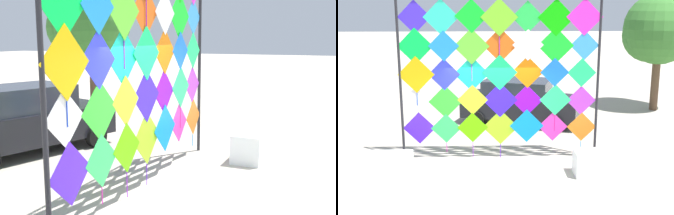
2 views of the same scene
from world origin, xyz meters
The scene contains 5 objects.
ground centered at (0.00, 0.00, 0.00)m, with size 120.00×120.00×0.00m, color #ADA393.
plaza_ledge_right centered at (3.98, -0.24, 0.31)m, with size 3.99×0.62×0.62m, color white.
kite_display_rack centered at (0.15, 1.08, 2.48)m, with size 5.34×0.12×4.45m.
parked_car centered at (1.00, 4.69, 0.79)m, with size 4.34×2.85×1.56m.
tree_far_right centered at (6.38, 6.64, 3.08)m, with size 2.74×3.05×4.58m.
Camera 1 is at (-6.23, -2.21, 2.63)m, focal length 44.59 mm.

